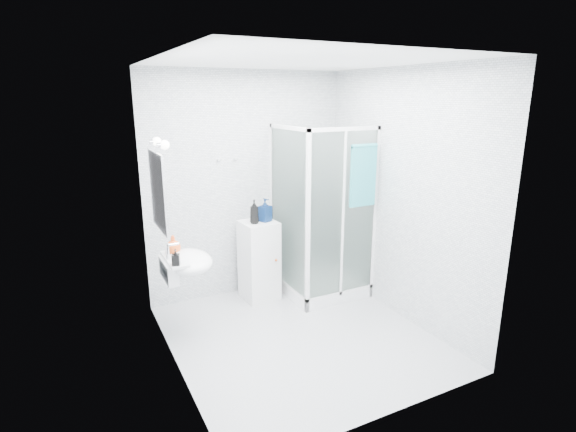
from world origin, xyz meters
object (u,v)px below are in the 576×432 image
storage_cabinet (259,260)px  shampoo_bottle_a (254,212)px  soap_dispenser_orange (173,245)px  shower_enclosure (319,259)px  soap_dispenser_black (176,257)px  hand_towel (363,174)px  shampoo_bottle_b (265,210)px  wall_basin (185,263)px

storage_cabinet → shampoo_bottle_a: (-0.07, -0.04, 0.60)m
storage_cabinet → soap_dispenser_orange: 1.25m
shower_enclosure → soap_dispenser_black: (-1.78, -0.51, 0.49)m
hand_towel → soap_dispenser_black: 2.15m
shampoo_bottle_a → soap_dispenser_orange: (-1.00, -0.39, -0.11)m
storage_cabinet → hand_towel: 1.55m
shampoo_bottle_b → soap_dispenser_black: shampoo_bottle_b is taller
shower_enclosure → soap_dispenser_orange: bearing=-173.6°
storage_cabinet → soap_dispenser_black: size_ratio=6.30×
shower_enclosure → soap_dispenser_orange: (-1.73, -0.19, 0.50)m
shampoo_bottle_b → wall_basin: bearing=-153.1°
wall_basin → soap_dispenser_orange: (-0.07, 0.12, 0.16)m
hand_towel → soap_dispenser_black: (-2.08, -0.10, -0.57)m
shampoo_bottle_a → soap_dispenser_orange: bearing=-158.5°
shower_enclosure → soap_dispenser_orange: shower_enclosure is taller
hand_towel → soap_dispenser_black: bearing=-177.1°
hand_towel → soap_dispenser_orange: bearing=174.2°
storage_cabinet → soap_dispenser_black: 1.43m
shampoo_bottle_a → soap_dispenser_black: (-1.05, -0.71, -0.13)m
shampoo_bottle_b → soap_dispenser_black: 1.41m
soap_dispenser_orange → soap_dispenser_black: soap_dispenser_orange is taller
wall_basin → soap_dispenser_orange: bearing=120.7°
hand_towel → shampoo_bottle_a: 1.26m
wall_basin → hand_towel: (1.95, -0.09, 0.71)m
hand_towel → shampoo_bottle_b: 1.17m
soap_dispenser_orange → wall_basin: bearing=-59.3°
hand_towel → soap_dispenser_orange: size_ratio=3.75×
shampoo_bottle_a → shampoo_bottle_b: bearing=11.3°
storage_cabinet → shampoo_bottle_a: shampoo_bottle_a is taller
shower_enclosure → shampoo_bottle_b: (-0.58, 0.23, 0.61)m
shampoo_bottle_b → soap_dispenser_black: (-1.20, -0.73, -0.13)m
wall_basin → shampoo_bottle_b: (1.07, 0.54, 0.26)m
wall_basin → shampoo_bottle_b: bearing=26.9°
soap_dispenser_orange → storage_cabinet: bearing=22.2°
hand_towel → shampoo_bottle_a: bearing=149.6°
wall_basin → storage_cabinet: size_ratio=0.60×
wall_basin → storage_cabinet: wall_basin is taller
shampoo_bottle_b → soap_dispenser_black: bearing=-148.5°
shower_enclosure → shampoo_bottle_b: 0.88m
storage_cabinet → wall_basin: bearing=-154.5°
shower_enclosure → hand_towel: (0.30, -0.40, 1.05)m
shampoo_bottle_a → soap_dispenser_orange: size_ratio=1.50×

